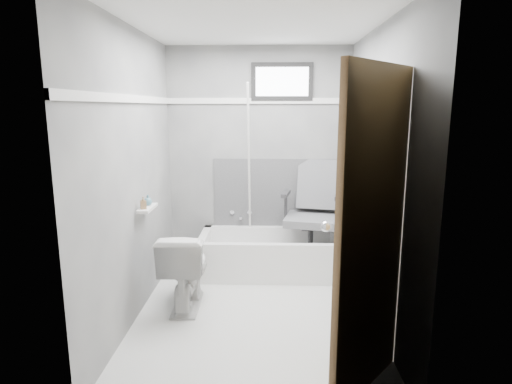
{
  "coord_description": "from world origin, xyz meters",
  "views": [
    {
      "loc": [
        0.12,
        -3.44,
        1.76
      ],
      "look_at": [
        0.0,
        0.35,
        1.0
      ],
      "focal_mm": 30.0,
      "sensor_mm": 36.0,
      "label": 1
    }
  ],
  "objects_px": {
    "bathtub": "(270,254)",
    "soap_bottle_a": "(143,203)",
    "door": "(433,254)",
    "soap_bottle_b": "(148,200)",
    "toilet": "(185,269)",
    "office_chair": "(311,212)"
  },
  "relations": [
    {
      "from": "bathtub",
      "to": "soap_bottle_a",
      "type": "relative_size",
      "value": 14.18
    },
    {
      "from": "door",
      "to": "soap_bottle_a",
      "type": "distance_m",
      "value": 2.33
    },
    {
      "from": "soap_bottle_a",
      "to": "soap_bottle_b",
      "type": "distance_m",
      "value": 0.14
    },
    {
      "from": "toilet",
      "to": "soap_bottle_b",
      "type": "relative_size",
      "value": 7.51
    },
    {
      "from": "soap_bottle_b",
      "to": "toilet",
      "type": "bearing_deg",
      "value": -9.46
    },
    {
      "from": "bathtub",
      "to": "soap_bottle_a",
      "type": "bearing_deg",
      "value": -140.18
    },
    {
      "from": "toilet",
      "to": "door",
      "type": "relative_size",
      "value": 0.35
    },
    {
      "from": "office_chair",
      "to": "soap_bottle_b",
      "type": "height_order",
      "value": "office_chair"
    },
    {
      "from": "soap_bottle_a",
      "to": "soap_bottle_b",
      "type": "height_order",
      "value": "soap_bottle_a"
    },
    {
      "from": "bathtub",
      "to": "door",
      "type": "height_order",
      "value": "door"
    },
    {
      "from": "office_chair",
      "to": "toilet",
      "type": "relative_size",
      "value": 1.53
    },
    {
      "from": "door",
      "to": "soap_bottle_b",
      "type": "relative_size",
      "value": 21.36
    },
    {
      "from": "soap_bottle_b",
      "to": "door",
      "type": "bearing_deg",
      "value": -37.13
    },
    {
      "from": "bathtub",
      "to": "door",
      "type": "distance_m",
      "value": 2.49
    },
    {
      "from": "office_chair",
      "to": "toilet",
      "type": "xyz_separation_m",
      "value": [
        -1.19,
        -0.85,
        -0.31
      ]
    },
    {
      "from": "bathtub",
      "to": "soap_bottle_b",
      "type": "distance_m",
      "value": 1.51
    },
    {
      "from": "door",
      "to": "soap_bottle_b",
      "type": "bearing_deg",
      "value": 142.87
    },
    {
      "from": "bathtub",
      "to": "office_chair",
      "type": "height_order",
      "value": "office_chair"
    },
    {
      "from": "toilet",
      "to": "door",
      "type": "xyz_separation_m",
      "value": [
        1.6,
        -1.4,
        0.66
      ]
    },
    {
      "from": "bathtub",
      "to": "door",
      "type": "bearing_deg",
      "value": -69.08
    },
    {
      "from": "soap_bottle_a",
      "to": "office_chair",
      "type": "bearing_deg",
      "value": 31.87
    },
    {
      "from": "office_chair",
      "to": "door",
      "type": "relative_size",
      "value": 0.54
    }
  ]
}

